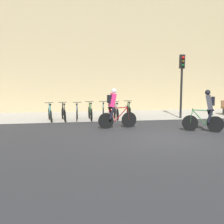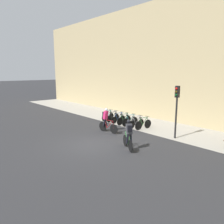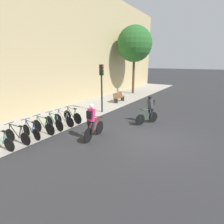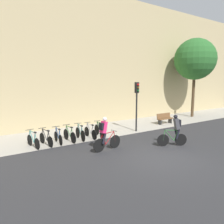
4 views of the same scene
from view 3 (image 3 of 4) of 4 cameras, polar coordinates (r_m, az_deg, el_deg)
The scene contains 15 objects.
ground at distance 9.01m, azimuth 13.05°, elevation -8.56°, with size 200.00×200.00×0.00m, color #2B2B2D.
kerb_strip at distance 12.73m, azimuth -16.76°, elevation -1.51°, with size 44.00×4.50×0.01m, color #A39E93.
building_facade at distance 14.34m, azimuth -25.78°, elevation 21.15°, with size 44.00×0.60×10.68m, color tan.
cyclist_pink at distance 8.47m, azimuth -6.51°, elevation -2.96°, with size 1.80×0.51×1.80m.
cyclist_grey at distance 10.89m, azimuth 12.12°, elevation 1.08°, with size 1.52×0.83×1.78m.
parked_bike_0 at distance 9.03m, azimuth -32.42°, elevation -8.08°, with size 0.46×1.59×0.94m.
parked_bike_1 at distance 9.30m, azimuth -28.51°, elevation -6.80°, with size 0.46×1.67×0.95m.
parked_bike_2 at distance 9.63m, azimuth -24.87°, elevation -5.63°, with size 0.46×1.57×0.94m.
parked_bike_3 at distance 9.98m, azimuth -21.49°, elevation -4.37°, with size 0.46×1.69×0.97m.
parked_bike_4 at distance 10.38m, azimuth -18.37°, elevation -3.27°, with size 0.46×1.65×0.98m.
parked_bike_5 at distance 10.81m, azimuth -15.47°, elevation -2.35°, with size 0.46×1.69×0.95m.
parked_bike_6 at distance 11.26m, azimuth -12.83°, elevation -1.32°, with size 0.46×1.68×0.98m.
traffic_light_pole at distance 12.94m, azimuth -3.37°, elevation 10.47°, with size 0.26×0.30×3.52m.
bench at distance 16.71m, azimuth 2.25°, elevation 4.87°, with size 1.56×0.44×0.89m.
street_tree_0 at distance 21.48m, azimuth 7.35°, elevation 21.14°, with size 4.00×4.00×7.68m.
Camera 3 is at (-7.80, -2.61, 3.68)m, focal length 28.00 mm.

